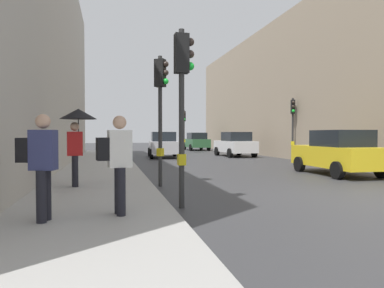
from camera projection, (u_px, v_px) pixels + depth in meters
name	position (u px, v px, depth m)	size (l,w,h in m)	color
ground_plane	(366.00, 198.00, 8.93)	(120.00, 120.00, 0.00)	#38383A
sidewalk_kerb	(100.00, 175.00, 13.30)	(3.16, 40.00, 0.16)	#A8A5A0
building_facade_right	(336.00, 93.00, 27.88)	(12.00, 32.99, 9.55)	gray
traffic_light_near_left	(183.00, 85.00, 7.73)	(0.43, 0.25, 3.85)	#2D2D2D
traffic_light_mid_street	(293.00, 118.00, 21.84)	(0.33, 0.45, 3.79)	#2D2D2D
traffic_light_far_median	(184.00, 123.00, 30.04)	(0.24, 0.43, 3.62)	#2D2D2D
traffic_light_near_right	(161.00, 97.00, 10.97)	(0.44, 0.38, 3.98)	#2D2D2D
car_yellow_taxi	(338.00, 153.00, 14.16)	(2.08, 4.23, 1.76)	yellow
car_green_estate	(196.00, 141.00, 36.01)	(2.10, 4.24, 1.76)	#2D6038
car_silver_hatchback	(163.00, 145.00, 24.83)	(2.24, 4.31, 1.76)	#BCBCC1
car_white_compact	(235.00, 144.00, 25.91)	(2.15, 4.27, 1.76)	silver
pedestrian_with_umbrella	(77.00, 125.00, 9.88)	(1.00, 1.00, 2.14)	black
pedestrian_with_grey_backpack	(41.00, 161.00, 5.90)	(0.65, 0.40, 1.77)	black
pedestrian_with_black_backpack	(117.00, 159.00, 6.38)	(0.64, 0.38, 1.77)	black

